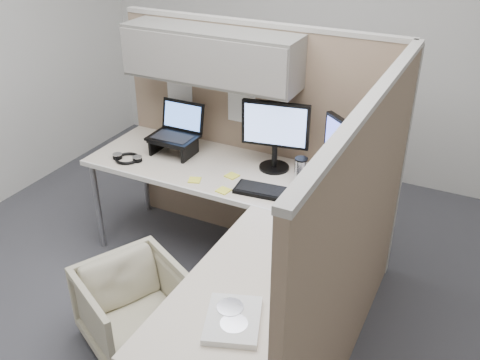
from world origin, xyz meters
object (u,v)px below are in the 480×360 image
at_px(keyboard, 272,193).
at_px(office_chair, 134,304).
at_px(desk, 234,214).
at_px(monitor_left, 275,130).

bearing_deg(keyboard, office_chair, -128.34).
height_order(desk, keyboard, keyboard).
bearing_deg(keyboard, desk, -124.81).
xyz_separation_m(desk, office_chair, (-0.37, -0.54, -0.41)).
relative_size(monitor_left, keyboard, 0.99).
bearing_deg(desk, office_chair, -123.99).
distance_m(desk, keyboard, 0.29).
distance_m(desk, monitor_left, 0.65).
xyz_separation_m(desk, keyboard, (0.14, 0.25, 0.05)).
bearing_deg(monitor_left, keyboard, -78.07).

